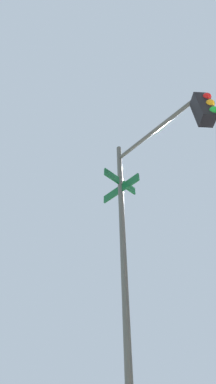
# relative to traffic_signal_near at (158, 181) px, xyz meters

# --- Properties ---
(traffic_signal_near) EXTENTS (2.39, 2.04, 6.35)m
(traffic_signal_near) POSITION_rel_traffic_signal_near_xyz_m (0.00, 0.00, 0.00)
(traffic_signal_near) COLOR #474C47
(traffic_signal_near) RESTS_ON ground_plane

